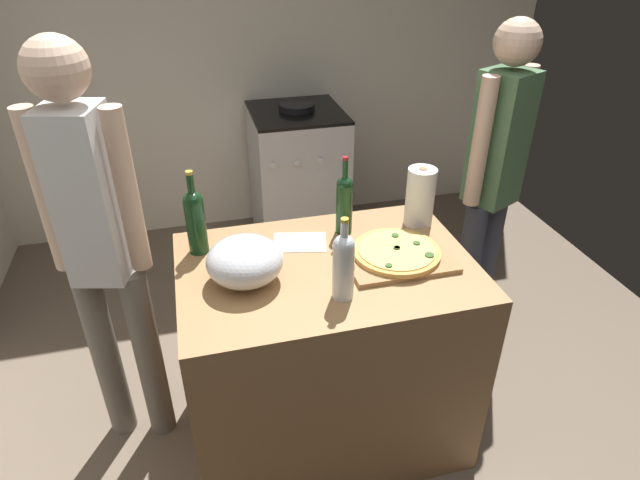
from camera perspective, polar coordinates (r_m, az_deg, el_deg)
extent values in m
cube|color=#6B5B4C|center=(3.11, -1.74, -9.60)|extent=(4.14, 3.38, 0.02)
cube|color=silver|center=(3.84, -7.21, 20.17)|extent=(4.14, 0.10, 2.60)
cube|color=#9E7247|center=(2.31, 0.63, -11.84)|extent=(1.12, 0.76, 0.89)
cube|color=#9E7247|center=(2.08, 8.07, -1.68)|extent=(0.40, 0.32, 0.02)
cylinder|color=tan|center=(2.07, 8.11, -1.24)|extent=(0.34, 0.34, 0.02)
cylinder|color=#EAC660|center=(2.07, 8.13, -0.98)|extent=(0.30, 0.30, 0.00)
cylinder|color=#335926|center=(2.11, 10.21, -0.33)|extent=(0.03, 0.03, 0.01)
cylinder|color=#335926|center=(2.15, 7.97, 0.49)|extent=(0.03, 0.03, 0.01)
cylinder|color=#335926|center=(2.05, 11.53, -1.58)|extent=(0.04, 0.04, 0.01)
cylinder|color=#335926|center=(2.07, 8.19, -0.82)|extent=(0.02, 0.02, 0.01)
cylinder|color=#335926|center=(1.96, 7.30, -2.70)|extent=(0.03, 0.03, 0.01)
cylinder|color=#335926|center=(2.07, 8.14, -0.81)|extent=(0.03, 0.03, 0.01)
cylinder|color=#B2B2B7|center=(1.96, -7.81, -4.17)|extent=(0.12, 0.12, 0.01)
ellipsoid|color=silver|center=(1.91, -7.98, -2.21)|extent=(0.27, 0.27, 0.16)
cylinder|color=white|center=(2.28, 10.57, 4.52)|extent=(0.12, 0.12, 0.25)
cylinder|color=#997551|center=(2.28, 10.57, 4.56)|extent=(0.03, 0.03, 0.25)
cylinder|color=#143819|center=(2.19, 2.58, 3.33)|extent=(0.07, 0.07, 0.22)
sphere|color=#143819|center=(2.14, 2.65, 5.88)|extent=(0.07, 0.07, 0.07)
cylinder|color=#143819|center=(2.11, 2.69, 7.43)|extent=(0.02, 0.02, 0.09)
cylinder|color=maroon|center=(2.10, 2.72, 8.66)|extent=(0.02, 0.02, 0.01)
cylinder|color=silver|center=(1.81, 2.48, -3.36)|extent=(0.07, 0.07, 0.21)
sphere|color=silver|center=(1.76, 2.56, -0.59)|extent=(0.07, 0.07, 0.07)
cylinder|color=silver|center=(1.73, 2.60, 0.98)|extent=(0.03, 0.03, 0.07)
cylinder|color=gold|center=(1.71, 2.63, 2.12)|extent=(0.03, 0.03, 0.01)
cylinder|color=#143819|center=(2.11, -12.98, 1.39)|extent=(0.08, 0.08, 0.22)
sphere|color=#143819|center=(2.06, -13.34, 4.06)|extent=(0.08, 0.08, 0.08)
cylinder|color=#143819|center=(2.03, -13.56, 5.70)|extent=(0.03, 0.03, 0.09)
cylinder|color=gold|center=(2.01, -13.73, 6.95)|extent=(0.03, 0.03, 0.01)
cube|color=white|center=(2.16, -2.16, -0.24)|extent=(0.24, 0.19, 0.00)
cube|color=#B7B7BC|center=(3.75, -2.34, 6.57)|extent=(0.60, 0.62, 0.92)
cube|color=black|center=(3.58, -2.50, 13.38)|extent=(0.60, 0.62, 0.02)
cylinder|color=silver|center=(3.32, -5.03, 7.93)|extent=(0.04, 0.02, 0.04)
cylinder|color=silver|center=(3.35, -2.50, 8.20)|extent=(0.04, 0.02, 0.04)
cylinder|color=silver|center=(3.38, 0.00, 8.46)|extent=(0.04, 0.02, 0.04)
cylinder|color=silver|center=(3.42, 2.46, 8.69)|extent=(0.04, 0.02, 0.04)
cylinder|color=black|center=(3.60, -2.48, 13.96)|extent=(0.23, 0.23, 0.04)
cylinder|color=slate|center=(2.48, -21.73, -11.40)|extent=(0.11, 0.11, 0.86)
cylinder|color=slate|center=(2.43, -17.69, -11.67)|extent=(0.11, 0.11, 0.86)
cube|color=silver|center=(2.05, -23.42, 4.21)|extent=(0.24, 0.24, 0.64)
cylinder|color=beige|center=(2.10, -27.08, 4.47)|extent=(0.08, 0.08, 0.61)
cylinder|color=beige|center=(1.99, -19.74, 4.75)|extent=(0.08, 0.08, 0.61)
sphere|color=beige|center=(1.91, -26.25, 16.03)|extent=(0.21, 0.21, 0.21)
cylinder|color=#383D4C|center=(3.02, 17.13, -2.47)|extent=(0.11, 0.11, 0.83)
cylinder|color=#383D4C|center=(2.90, 15.26, -3.64)|extent=(0.11, 0.11, 0.83)
cube|color=#4C724C|center=(2.64, 18.53, 10.11)|extent=(0.27, 0.27, 0.62)
cylinder|color=beige|center=(2.76, 20.35, 11.00)|extent=(0.08, 0.08, 0.59)
cylinder|color=beige|center=(2.51, 16.66, 9.78)|extent=(0.08, 0.08, 0.59)
sphere|color=beige|center=(2.53, 20.21, 19.11)|extent=(0.20, 0.20, 0.20)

